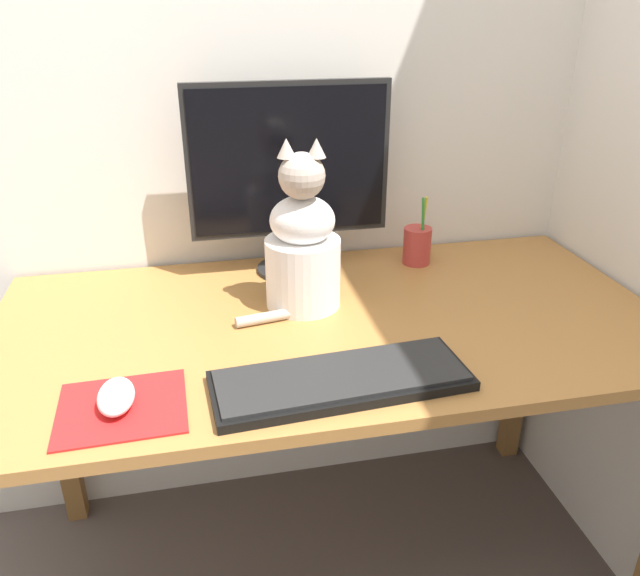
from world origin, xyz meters
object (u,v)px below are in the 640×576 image
at_px(keyboard, 341,380).
at_px(computer_mouse_left, 116,397).
at_px(monitor, 289,172).
at_px(cat, 302,247).
at_px(pen_cup, 417,245).

relative_size(keyboard, computer_mouse_left, 4.46).
height_order(monitor, computer_mouse_left, monitor).
xyz_separation_m(computer_mouse_left, cat, (0.37, 0.31, 0.11)).
relative_size(monitor, cat, 1.28).
bearing_deg(computer_mouse_left, cat, 39.97).
height_order(monitor, pen_cup, monitor).
bearing_deg(pen_cup, computer_mouse_left, -145.16).
bearing_deg(keyboard, monitor, 86.49).
distance_m(monitor, keyboard, 0.57).
relative_size(keyboard, cat, 1.26).
xyz_separation_m(monitor, pen_cup, (0.32, -0.02, -0.20)).
height_order(keyboard, cat, cat).
bearing_deg(cat, monitor, 98.42).
height_order(keyboard, pen_cup, pen_cup).
distance_m(computer_mouse_left, cat, 0.50).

